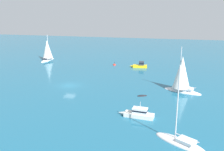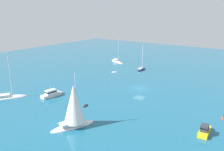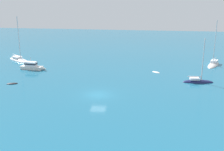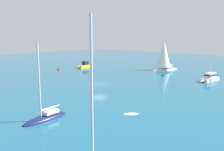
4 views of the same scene
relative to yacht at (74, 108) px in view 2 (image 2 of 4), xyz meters
The scene contains 10 objects.
ground_plane 24.70m from the yacht, behind, with size 160.00×160.00×0.00m, color #1E607F.
yacht is the anchor object (origin of this frame).
sloop 52.99m from the yacht, 153.52° to the right, with size 4.66×7.66×10.72m.
dinghy 9.59m from the yacht, 150.39° to the right, with size 2.19×1.47×0.42m.
sailboat 43.02m from the yacht, 166.82° to the right, with size 5.79×2.10×8.82m.
launch 21.97m from the yacht, 119.06° to the left, with size 4.99×1.78×1.77m.
rib 37.74m from the yacht, 155.41° to the right, with size 1.99×1.85×0.30m.
powerboat 16.71m from the yacht, 117.00° to the right, with size 6.14×2.32×2.73m.
ketch 22.28m from the yacht, 92.71° to the right, with size 7.67×6.26×11.22m.
channel_buoy 27.59m from the yacht, 131.66° to the left, with size 0.82×0.82×1.39m.
Camera 2 is at (50.53, 27.61, 19.45)m, focal length 37.53 mm.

